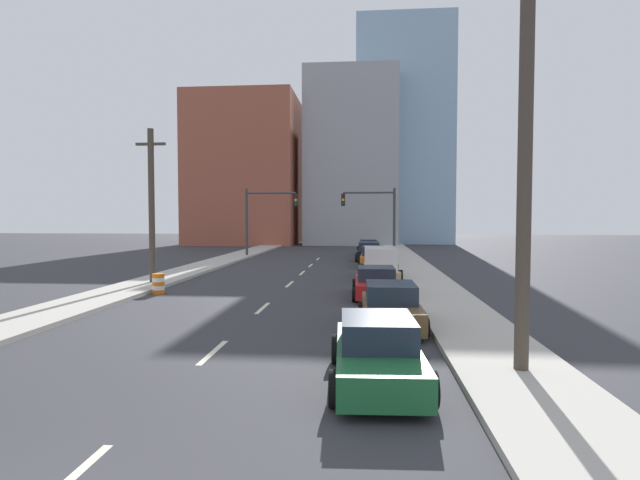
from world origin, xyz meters
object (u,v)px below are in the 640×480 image
(traffic_barrel, at_px, (158,284))
(sedan_green, at_px, (377,352))
(traffic_signal_right, at_px, (378,212))
(sedan_black, at_px, (369,252))
(traffic_signal_left, at_px, (262,212))
(box_truck_tan, at_px, (380,264))
(utility_pole_right_near, at_px, (525,146))
(utility_pole_left_mid, at_px, (152,205))
(sedan_orange, at_px, (373,258))
(sedan_red, at_px, (376,283))
(sedan_brown, at_px, (391,307))
(sedan_blue, at_px, (368,248))

(traffic_barrel, relative_size, sedan_green, 0.21)
(traffic_signal_right, bearing_deg, sedan_green, -91.54)
(traffic_signal_right, relative_size, sedan_black, 1.31)
(traffic_signal_left, relative_size, traffic_signal_right, 1.00)
(box_truck_tan, bearing_deg, traffic_barrel, -148.22)
(traffic_signal_right, distance_m, utility_pole_right_near, 32.87)
(utility_pole_left_mid, distance_m, sedan_orange, 16.36)
(traffic_signal_right, distance_m, sedan_orange, 8.79)
(traffic_signal_left, height_order, traffic_signal_right, same)
(traffic_barrel, height_order, box_truck_tan, box_truck_tan)
(sedan_orange, bearing_deg, sedan_red, -88.94)
(sedan_brown, xyz_separation_m, box_truck_tan, (0.05, 12.85, 0.23))
(traffic_signal_right, relative_size, sedan_blue, 1.40)
(traffic_signal_left, relative_size, sedan_red, 1.36)
(sedan_brown, xyz_separation_m, sedan_blue, (-0.53, 31.37, 0.01))
(traffic_signal_right, relative_size, sedan_red, 1.36)
(traffic_barrel, distance_m, box_truck_tan, 12.47)
(utility_pole_right_near, distance_m, sedan_brown, 7.11)
(traffic_signal_right, height_order, sedan_blue, traffic_signal_right)
(utility_pole_right_near, relative_size, box_truck_tan, 1.79)
(sedan_orange, bearing_deg, utility_pole_right_near, -81.73)
(sedan_green, height_order, sedan_brown, sedan_brown)
(traffic_signal_left, xyz_separation_m, sedan_orange, (9.88, -8.11, -3.35))
(traffic_signal_left, distance_m, box_truck_tan, 18.49)
(traffic_barrel, bearing_deg, traffic_signal_right, 63.43)
(sedan_orange, bearing_deg, sedan_green, -89.24)
(traffic_signal_left, height_order, sedan_orange, traffic_signal_left)
(utility_pole_left_mid, height_order, sedan_red, utility_pole_left_mid)
(box_truck_tan, distance_m, sedan_black, 12.25)
(sedan_brown, height_order, sedan_red, sedan_brown)
(utility_pole_left_mid, distance_m, traffic_barrel, 4.98)
(sedan_orange, relative_size, sedan_blue, 0.98)
(traffic_signal_right, distance_m, traffic_barrel, 24.54)
(sedan_blue, bearing_deg, traffic_signal_right, -78.47)
(utility_pole_left_mid, bearing_deg, sedan_black, 54.03)
(traffic_signal_right, height_order, sedan_black, traffic_signal_right)
(traffic_signal_right, distance_m, box_truck_tan, 15.44)
(utility_pole_right_near, distance_m, box_truck_tan, 18.35)
(traffic_signal_left, relative_size, sedan_brown, 1.39)
(sedan_green, relative_size, sedan_brown, 1.04)
(traffic_signal_left, relative_size, utility_pole_right_near, 0.61)
(sedan_brown, distance_m, sedan_red, 6.24)
(traffic_signal_left, distance_m, traffic_barrel, 22.01)
(traffic_signal_right, relative_size, sedan_orange, 1.43)
(utility_pole_right_near, bearing_deg, traffic_signal_left, 111.35)
(utility_pole_left_mid, relative_size, traffic_barrel, 8.67)
(utility_pole_left_mid, bearing_deg, box_truck_tan, 17.04)
(sedan_brown, xyz_separation_m, sedan_red, (-0.34, 6.23, -0.03))
(traffic_signal_right, bearing_deg, sedan_orange, -94.04)
(sedan_red, xyz_separation_m, box_truck_tan, (0.39, 6.62, 0.27))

